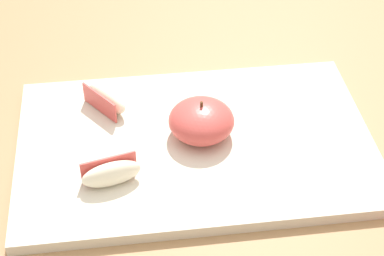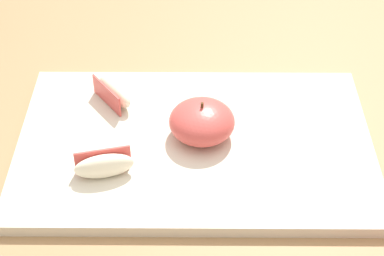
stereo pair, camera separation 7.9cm
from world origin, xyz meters
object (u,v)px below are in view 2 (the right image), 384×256
object	(u,v)px
cutting_board	(192,144)
apple_wedge_right	(115,92)
apple_half_skin_up	(202,123)
apple_wedge_middle	(105,165)

from	to	relation	value
cutting_board	apple_wedge_right	world-z (taller)	apple_wedge_right
apple_half_skin_up	apple_wedge_middle	world-z (taller)	apple_half_skin_up
cutting_board	apple_half_skin_up	xyz separation A→B (m)	(0.01, 0.01, 0.03)
cutting_board	apple_wedge_middle	world-z (taller)	apple_wedge_middle
apple_half_skin_up	apple_wedge_middle	size ratio (longest dim) A/B	1.12
apple_half_skin_up	apple_wedge_middle	distance (m)	0.13
apple_half_skin_up	apple_wedge_right	world-z (taller)	apple_half_skin_up
apple_half_skin_up	apple_wedge_right	bearing A→B (deg)	148.92
cutting_board	apple_wedge_middle	distance (m)	0.12
apple_wedge_middle	apple_wedge_right	bearing A→B (deg)	90.79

